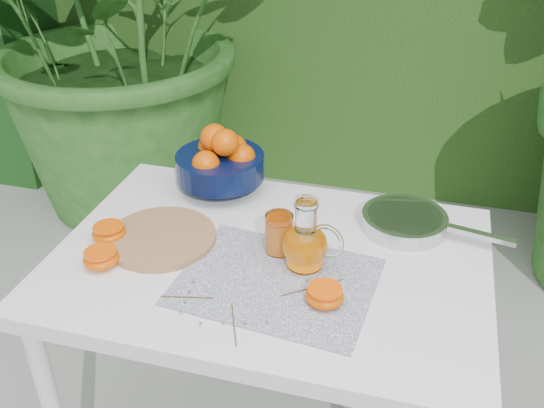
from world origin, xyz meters
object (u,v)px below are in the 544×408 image
(white_table, at_px, (270,284))
(fruit_bowl, at_px, (221,161))
(cutting_board, at_px, (161,238))
(juice_pitcher, at_px, (306,244))
(saute_pan, at_px, (406,221))

(white_table, distance_m, fruit_bowl, 0.38)
(cutting_board, distance_m, juice_pitcher, 0.36)
(cutting_board, height_order, fruit_bowl, fruit_bowl)
(juice_pitcher, bearing_deg, saute_pan, 47.15)
(white_table, relative_size, fruit_bowl, 3.28)
(fruit_bowl, bearing_deg, juice_pitcher, -43.79)
(fruit_bowl, bearing_deg, saute_pan, -7.65)
(white_table, height_order, saute_pan, saute_pan)
(white_table, xyz_separation_m, fruit_bowl, (-0.21, 0.27, 0.17))
(white_table, xyz_separation_m, cutting_board, (-0.27, -0.01, 0.09))
(cutting_board, xyz_separation_m, juice_pitcher, (0.36, -0.01, 0.05))
(cutting_board, bearing_deg, saute_pan, 20.75)
(cutting_board, xyz_separation_m, fruit_bowl, (0.06, 0.28, 0.08))
(white_table, bearing_deg, cutting_board, -178.25)
(white_table, height_order, fruit_bowl, fruit_bowl)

